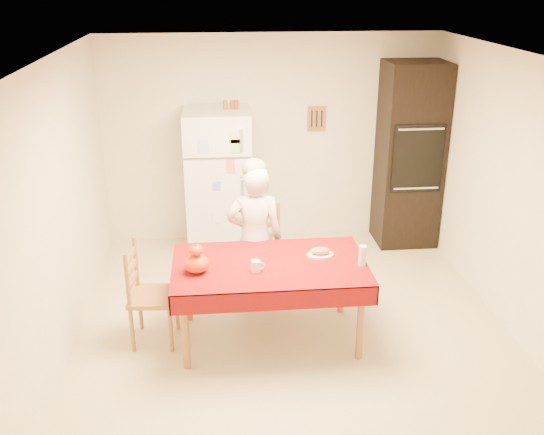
{
  "coord_description": "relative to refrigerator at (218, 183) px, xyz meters",
  "views": [
    {
      "loc": [
        -0.68,
        -4.84,
        3.12
      ],
      "look_at": [
        -0.19,
        0.2,
        1.07
      ],
      "focal_mm": 40.0,
      "sensor_mm": 36.0,
      "label": 1
    }
  ],
  "objects": [
    {
      "name": "spice_jar_left",
      "position": [
        0.11,
        0.05,
        0.9
      ],
      "size": [
        0.05,
        0.05,
        0.1
      ],
      "primitive_type": "cylinder",
      "color": "brown",
      "rests_on": "refrigerator"
    },
    {
      "name": "room_shell",
      "position": [
        0.65,
        -1.88,
        0.77
      ],
      "size": [
        4.02,
        4.52,
        2.51
      ],
      "color": "beige",
      "rests_on": "ground"
    },
    {
      "name": "coffee_mug",
      "position": [
        0.28,
        -2.13,
        -0.04
      ],
      "size": [
        0.08,
        0.08,
        0.1
      ],
      "primitive_type": "cylinder",
      "color": "white",
      "rests_on": "dining_table"
    },
    {
      "name": "bread_plate",
      "position": [
        0.88,
        -1.88,
        -0.08
      ],
      "size": [
        0.24,
        0.24,
        0.02
      ],
      "primitive_type": "cylinder",
      "color": "white",
      "rests_on": "dining_table"
    },
    {
      "name": "spice_jar_right",
      "position": [
        0.23,
        0.05,
        0.9
      ],
      "size": [
        0.05,
        0.05,
        0.1
      ],
      "primitive_type": "cylinder",
      "color": "brown",
      "rests_on": "refrigerator"
    },
    {
      "name": "floor",
      "position": [
        0.65,
        -1.88,
        -0.85
      ],
      "size": [
        4.5,
        4.5,
        0.0
      ],
      "primitive_type": "plane",
      "color": "beige",
      "rests_on": "ground"
    },
    {
      "name": "chair_left",
      "position": [
        -0.69,
        -1.91,
        -0.34
      ],
      "size": [
        0.44,
        0.46,
        0.95
      ],
      "rotation": [
        0.0,
        0.0,
        1.48
      ],
      "color": "brown",
      "rests_on": "floor"
    },
    {
      "name": "bread_loaf",
      "position": [
        0.88,
        -1.88,
        -0.04
      ],
      "size": [
        0.18,
        0.1,
        0.06
      ],
      "primitive_type": "ellipsoid",
      "color": "#956C49",
      "rests_on": "bread_plate"
    },
    {
      "name": "pumpkin_lower",
      "position": [
        -0.22,
        -2.09,
        -0.01
      ],
      "size": [
        0.21,
        0.21,
        0.16
      ],
      "primitive_type": "ellipsoid",
      "color": "#E75705",
      "rests_on": "dining_table"
    },
    {
      "name": "refrigerator",
      "position": [
        0.0,
        0.0,
        0.0
      ],
      "size": [
        0.75,
        0.74,
        1.7
      ],
      "color": "white",
      "rests_on": "floor"
    },
    {
      "name": "wine_glass",
      "position": [
        1.21,
        -2.09,
        -0.0
      ],
      "size": [
        0.07,
        0.07,
        0.18
      ],
      "primitive_type": "cylinder",
      "color": "silver",
      "rests_on": "dining_table"
    },
    {
      "name": "seated_woman",
      "position": [
        0.32,
        -1.42,
        -0.11
      ],
      "size": [
        0.56,
        0.38,
        1.49
      ],
      "primitive_type": "imported",
      "rotation": [
        0.0,
        0.0,
        3.1
      ],
      "color": "silver",
      "rests_on": "floor"
    },
    {
      "name": "oven_cabinet",
      "position": [
        2.28,
        0.05,
        0.25
      ],
      "size": [
        0.7,
        0.62,
        2.2
      ],
      "color": "black",
      "rests_on": "floor"
    },
    {
      "name": "spice_jar_mid",
      "position": [
        0.19,
        0.05,
        0.9
      ],
      "size": [
        0.05,
        0.05,
        0.1
      ],
      "primitive_type": "cylinder",
      "color": "brown",
      "rests_on": "refrigerator"
    },
    {
      "name": "dining_table",
      "position": [
        0.41,
        -1.98,
        -0.16
      ],
      "size": [
        1.7,
        1.0,
        0.76
      ],
      "color": "brown",
      "rests_on": "floor"
    },
    {
      "name": "pumpkin_upper",
      "position": [
        -0.22,
        -2.09,
        0.12
      ],
      "size": [
        0.12,
        0.12,
        0.09
      ],
      "primitive_type": "ellipsoid",
      "color": "#DC5405",
      "rests_on": "pumpkin_lower"
    },
    {
      "name": "chair_far",
      "position": [
        0.45,
        -1.14,
        -0.34
      ],
      "size": [
        0.51,
        0.5,
        0.95
      ],
      "rotation": [
        0.0,
        0.0,
        0.26
      ],
      "color": "brown",
      "rests_on": "floor"
    }
  ]
}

